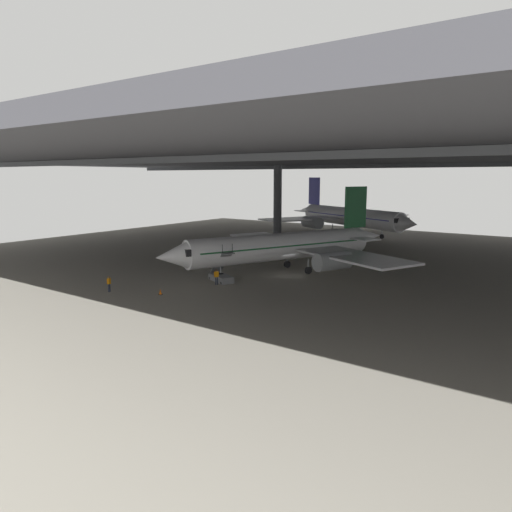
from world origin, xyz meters
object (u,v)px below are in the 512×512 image
Objects in this scene: crew_worker_near_nose at (109,283)px; traffic_cone_orange at (160,292)px; airplane_main at (286,246)px; boarding_stairs at (221,275)px; crew_worker_by_stairs at (216,276)px; airplane_distant at (349,217)px.

crew_worker_near_nose reaches higher than traffic_cone_orange.
airplane_main is at bearing 75.08° from traffic_cone_orange.
airplane_main is 18.61× the size of crew_worker_near_nose.
airplane_main is 6.97× the size of boarding_stairs.
crew_worker_by_stairs is 52.37m from airplane_distant.
boarding_stairs is 1.77m from crew_worker_by_stairs.
crew_worker_by_stairs is (0.65, -1.62, 0.27)m from boarding_stairs.
traffic_cone_orange is at bearing -98.27° from boarding_stairs.
crew_worker_near_nose is at bearing -116.75° from airplane_main.
airplane_main is 51.42× the size of traffic_cone_orange.
traffic_cone_orange is at bearing -105.72° from crew_worker_by_stairs.
traffic_cone_orange is at bearing -104.92° from airplane_main.
crew_worker_near_nose is 2.76× the size of traffic_cone_orange.
boarding_stairs is at bearing 58.92° from crew_worker_near_nose.
airplane_main is at bearing -76.05° from airplane_distant.
boarding_stairs is 50.69m from airplane_distant.
crew_worker_near_nose is at bearing -121.08° from boarding_stairs.
boarding_stairs reaches higher than traffic_cone_orange.
boarding_stairs reaches higher than crew_worker_near_nose.
airplane_main is 0.90× the size of airplane_distant.
airplane_distant is 58.64m from traffic_cone_orange.
crew_worker_near_nose is at bearing -128.25° from crew_worker_by_stairs.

